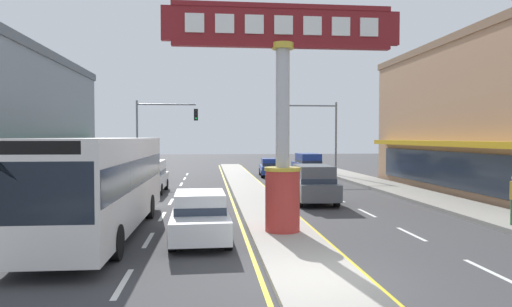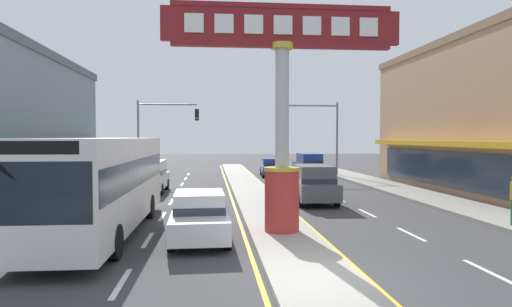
% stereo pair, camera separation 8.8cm
% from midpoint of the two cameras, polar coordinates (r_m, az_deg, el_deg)
% --- Properties ---
extents(ground_plane, '(160.00, 160.00, 0.00)m').
position_cam_midpoint_polar(ground_plane, '(10.85, 7.75, -15.63)').
color(ground_plane, '#3A3A3D').
extents(median_strip, '(2.17, 52.00, 0.14)m').
position_cam_midpoint_polar(median_strip, '(28.34, -0.71, -4.50)').
color(median_strip, '#A39E93').
rests_on(median_strip, ground).
extents(sidewalk_left, '(2.77, 60.00, 0.18)m').
position_cam_midpoint_polar(sidewalk_left, '(27.08, -19.90, -4.88)').
color(sidewalk_left, gray).
rests_on(sidewalk_left, ground).
extents(sidewalk_right, '(2.77, 60.00, 0.18)m').
position_cam_midpoint_polar(sidewalk_right, '(28.65, 18.09, -4.49)').
color(sidewalk_right, gray).
rests_on(sidewalk_right, ground).
extents(lane_markings, '(8.91, 52.00, 0.01)m').
position_cam_midpoint_polar(lane_markings, '(27.01, -0.47, -4.97)').
color(lane_markings, silver).
rests_on(lane_markings, ground).
extents(district_sign, '(7.94, 1.22, 7.54)m').
position_cam_midpoint_polar(district_sign, '(15.35, 3.42, 5.34)').
color(district_sign, '#B7332D').
rests_on(district_sign, median_strip).
extents(storefront_right, '(8.38, 19.40, 8.99)m').
position_cam_midpoint_polar(storefront_right, '(30.50, 28.17, 4.04)').
color(storefront_right, tan).
rests_on(storefront_right, ground).
extents(traffic_light_left_side, '(4.86, 0.46, 6.20)m').
position_cam_midpoint_polar(traffic_light_left_side, '(37.16, -11.68, 3.45)').
color(traffic_light_left_side, slate).
rests_on(traffic_light_left_side, ground).
extents(traffic_light_right_side, '(4.86, 0.46, 6.20)m').
position_cam_midpoint_polar(traffic_light_right_side, '(38.25, 7.58, 3.43)').
color(traffic_light_right_side, slate).
rests_on(traffic_light_right_side, ground).
extents(suv_near_right_lane, '(2.10, 4.67, 1.90)m').
position_cam_midpoint_polar(suv_near_right_lane, '(23.16, 7.24, -3.70)').
color(suv_near_right_lane, '#4C5156').
rests_on(suv_near_right_lane, ground).
extents(sedan_far_right_lane, '(1.92, 4.34, 1.53)m').
position_cam_midpoint_polar(sedan_far_right_lane, '(14.88, -6.87, -7.66)').
color(sedan_far_right_lane, white).
rests_on(sedan_far_right_lane, ground).
extents(suv_near_left_lane, '(2.07, 4.65, 1.90)m').
position_cam_midpoint_polar(suv_near_left_lane, '(39.76, 6.65, -1.32)').
color(suv_near_left_lane, navy).
rests_on(suv_near_left_lane, ground).
extents(suv_mid_left_lane, '(2.04, 4.64, 1.90)m').
position_cam_midpoint_polar(suv_mid_left_lane, '(28.14, -13.02, -2.73)').
color(suv_mid_left_lane, white).
rests_on(suv_mid_left_lane, ground).
extents(sedan_far_left_oncoming, '(2.01, 4.39, 1.53)m').
position_cam_midpoint_polar(sedan_far_left_oncoming, '(38.53, 2.06, -1.71)').
color(sedan_far_left_oncoming, navy).
rests_on(sedan_far_left_oncoming, ground).
extents(bus_kerb_right, '(2.67, 11.23, 3.26)m').
position_cam_midpoint_polar(bus_kerb_right, '(16.41, -18.39, -3.04)').
color(bus_kerb_right, silver).
rests_on(bus_kerb_right, ground).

